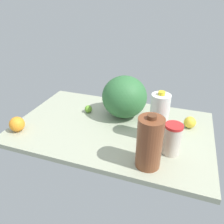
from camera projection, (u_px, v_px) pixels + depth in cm
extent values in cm
cube|color=#A4AA90|center=(112.00, 128.00, 137.38)|extent=(120.00, 76.00, 3.00)
cylinder|color=white|center=(159.00, 118.00, 118.80)|extent=(10.24, 10.24, 27.26)
cylinder|color=yellow|center=(162.00, 93.00, 111.76)|extent=(3.59, 3.59, 1.80)
cylinder|color=brown|center=(149.00, 143.00, 99.99)|extent=(11.98, 11.98, 25.93)
cylinder|color=#59331E|center=(152.00, 117.00, 93.27)|extent=(4.19, 4.19, 1.80)
ellipsoid|color=#316D39|center=(124.00, 97.00, 141.95)|extent=(29.24, 29.24, 27.44)
cylinder|color=beige|center=(172.00, 140.00, 110.29)|extent=(8.78, 8.78, 15.76)
cylinder|color=red|center=(174.00, 126.00, 106.14)|extent=(9.04, 9.04, 1.40)
sphere|color=yellow|center=(190.00, 122.00, 133.63)|extent=(7.20, 7.20, 7.20)
sphere|color=orange|center=(17.00, 124.00, 130.14)|extent=(8.97, 8.97, 8.97)
sphere|color=#68A831|center=(88.00, 109.00, 151.09)|extent=(5.08, 5.08, 5.08)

